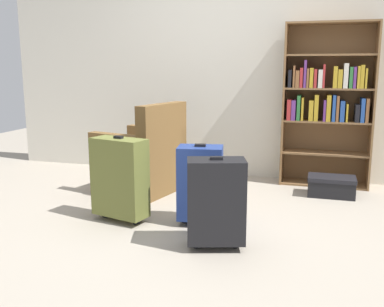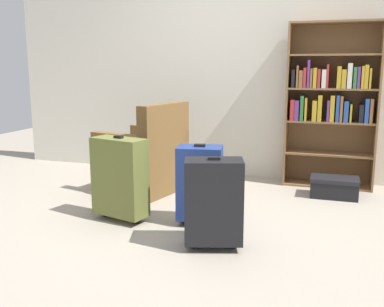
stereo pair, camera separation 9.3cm
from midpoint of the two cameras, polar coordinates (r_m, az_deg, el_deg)
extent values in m
plane|color=#9E9384|center=(3.54, -1.46, -9.39)|extent=(9.72, 9.72, 0.00)
cube|color=beige|center=(5.08, 4.86, 11.81)|extent=(5.56, 0.10, 2.60)
cube|color=brown|center=(4.79, 11.37, 6.22)|extent=(0.02, 0.30, 1.69)
cube|color=brown|center=(4.79, 22.01, 5.64)|extent=(0.02, 0.30, 1.69)
cube|color=brown|center=(4.91, 16.69, 6.09)|extent=(0.91, 0.02, 1.69)
cube|color=brown|center=(4.91, 16.15, -3.79)|extent=(0.87, 0.28, 0.02)
cube|color=brown|center=(4.84, 16.37, 0.08)|extent=(0.87, 0.28, 0.02)
cube|color=brown|center=(4.79, 16.59, 4.06)|extent=(0.87, 0.28, 0.02)
cube|color=brown|center=(4.76, 16.82, 8.10)|extent=(0.87, 0.28, 0.02)
cube|color=brown|center=(4.76, 17.05, 12.17)|extent=(0.87, 0.28, 0.02)
cube|color=brown|center=(4.77, 17.28, 15.98)|extent=(0.87, 0.28, 0.02)
cube|color=#B22D2D|center=(4.74, 12.02, 5.63)|extent=(0.04, 0.18, 0.21)
cube|color=#66337F|center=(4.75, 12.59, 5.59)|extent=(0.04, 0.21, 0.21)
cube|color=#2D7238|center=(4.76, 13.23, 5.87)|extent=(0.03, 0.25, 0.26)
cube|color=gold|center=(4.74, 13.68, 5.69)|extent=(0.02, 0.19, 0.24)
cube|color=gold|center=(4.74, 14.73, 5.50)|extent=(0.04, 0.21, 0.21)
cube|color=gold|center=(4.76, 15.37, 5.81)|extent=(0.04, 0.24, 0.27)
cube|color=#66337F|center=(4.72, 16.35, 5.42)|extent=(0.02, 0.17, 0.22)
cube|color=gold|center=(4.74, 16.83, 5.72)|extent=(0.04, 0.21, 0.27)
cube|color=#264C99|center=(4.72, 17.46, 5.67)|extent=(0.03, 0.17, 0.27)
cube|color=brown|center=(4.76, 17.89, 5.64)|extent=(0.03, 0.25, 0.26)
cube|color=#264C99|center=(4.76, 18.43, 5.31)|extent=(0.04, 0.25, 0.21)
cube|color=gold|center=(4.75, 18.98, 5.09)|extent=(0.02, 0.21, 0.18)
cube|color=black|center=(4.75, 20.16, 4.99)|extent=(0.04, 0.21, 0.18)
cube|color=#264C99|center=(4.75, 20.77, 5.33)|extent=(0.04, 0.21, 0.24)
cube|color=brown|center=(4.74, 21.30, 5.27)|extent=(0.03, 0.17, 0.24)
cube|color=black|center=(4.72, 12.14, 9.53)|extent=(0.03, 0.18, 0.18)
cube|color=brown|center=(4.72, 12.65, 9.76)|extent=(0.02, 0.19, 0.22)
cube|color=brown|center=(4.75, 13.09, 9.46)|extent=(0.04, 0.25, 0.18)
cube|color=#B22D2D|center=(4.71, 13.54, 9.59)|extent=(0.03, 0.18, 0.20)
cube|color=#66337F|center=(4.73, 14.01, 10.03)|extent=(0.02, 0.21, 0.28)
cube|color=brown|center=(4.73, 14.34, 9.52)|extent=(0.02, 0.22, 0.19)
cube|color=gold|center=(4.72, 14.77, 9.52)|extent=(0.04, 0.20, 0.20)
cube|color=#B22D2D|center=(4.72, 15.25, 9.43)|extent=(0.03, 0.20, 0.19)
cube|color=silver|center=(4.73, 15.85, 9.38)|extent=(0.04, 0.24, 0.18)
cube|color=#B22D2D|center=(4.74, 16.28, 9.67)|extent=(0.02, 0.25, 0.24)
cube|color=gold|center=(4.70, 17.62, 9.47)|extent=(0.04, 0.17, 0.22)
cube|color=gold|center=(4.71, 18.18, 9.24)|extent=(0.04, 0.19, 0.19)
cube|color=silver|center=(4.70, 18.85, 9.57)|extent=(0.04, 0.17, 0.25)
cube|color=#2D7238|center=(4.72, 19.44, 9.32)|extent=(0.03, 0.20, 0.21)
cube|color=#66337F|center=(4.71, 19.88, 9.30)|extent=(0.03, 0.18, 0.21)
cube|color=gold|center=(4.75, 20.29, 9.33)|extent=(0.03, 0.24, 0.22)
cube|color=gold|center=(4.74, 20.71, 9.36)|extent=(0.04, 0.22, 0.23)
cube|color=gold|center=(4.72, 21.16, 9.13)|extent=(0.02, 0.18, 0.20)
cube|color=brown|center=(4.50, -7.46, -2.31)|extent=(0.85, 0.85, 0.40)
cube|color=#91724F|center=(4.45, -7.54, 0.70)|extent=(0.68, 0.63, 0.08)
cube|color=brown|center=(4.24, -4.51, 3.13)|extent=(0.29, 0.71, 0.50)
cube|color=brown|center=(4.67, -5.30, 2.12)|extent=(0.70, 0.27, 0.22)
cube|color=brown|center=(4.21, -10.07, 0.99)|extent=(0.70, 0.27, 0.22)
cylinder|color=#1E7F4C|center=(4.36, 0.43, -4.73)|extent=(0.08, 0.08, 0.10)
torus|color=#1E7F4C|center=(4.34, 1.09, -4.73)|extent=(0.06, 0.01, 0.06)
cube|color=black|center=(4.49, 17.13, -4.24)|extent=(0.44, 0.27, 0.17)
cube|color=black|center=(4.47, 17.19, -3.13)|extent=(0.45, 0.28, 0.04)
cube|color=brown|center=(3.59, -10.14, -3.08)|extent=(0.49, 0.31, 0.64)
cube|color=black|center=(3.53, -10.32, 2.10)|extent=(0.08, 0.06, 0.02)
cylinder|color=black|center=(3.79, -11.80, -7.78)|extent=(0.06, 0.06, 0.05)
cylinder|color=black|center=(3.59, -7.99, -8.73)|extent=(0.06, 0.06, 0.05)
cube|color=navy|center=(3.48, 0.29, -3.82)|extent=(0.38, 0.29, 0.58)
cube|color=black|center=(3.41, 0.30, 1.08)|extent=(0.09, 0.06, 0.02)
cylinder|color=black|center=(3.59, -1.67, -8.65)|extent=(0.06, 0.06, 0.05)
cylinder|color=black|center=(3.56, 2.27, -8.81)|extent=(0.06, 0.06, 0.05)
cube|color=black|center=(3.02, 2.26, -6.19)|extent=(0.45, 0.34, 0.58)
cube|color=black|center=(2.95, 2.30, -0.61)|extent=(0.09, 0.07, 0.02)
cylinder|color=black|center=(3.13, -0.37, -11.72)|extent=(0.06, 0.06, 0.05)
cylinder|color=black|center=(3.14, 4.79, -11.66)|extent=(0.06, 0.06, 0.05)
camera|label=1|loc=(0.05, -90.75, -0.15)|focal=40.91mm
camera|label=2|loc=(0.05, 89.25, 0.15)|focal=40.91mm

